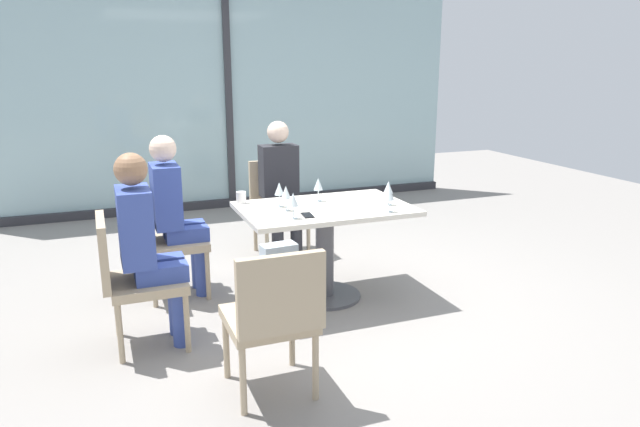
# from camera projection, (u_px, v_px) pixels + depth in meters

# --- Properties ---
(ground_plane) EXTENTS (12.00, 12.00, 0.00)m
(ground_plane) POSITION_uv_depth(u_px,v_px,m) (325.00, 297.00, 4.60)
(ground_plane) COLOR gray
(window_wall_backdrop) EXTENTS (5.92, 0.10, 2.70)m
(window_wall_backdrop) POSITION_uv_depth(u_px,v_px,m) (229.00, 109.00, 7.17)
(window_wall_backdrop) COLOR #96B7BC
(window_wall_backdrop) RESTS_ON ground_plane
(dining_table_main) EXTENTS (1.27, 0.83, 0.73)m
(dining_table_main) POSITION_uv_depth(u_px,v_px,m) (325.00, 231.00, 4.46)
(dining_table_main) COLOR silver
(dining_table_main) RESTS_ON ground_plane
(chair_near_window) EXTENTS (0.46, 0.51, 0.87)m
(chair_near_window) POSITION_uv_depth(u_px,v_px,m) (278.00, 201.00, 5.56)
(chair_near_window) COLOR tan
(chair_near_window) RESTS_ON ground_plane
(chair_far_left) EXTENTS (0.50, 0.46, 0.87)m
(chair_far_left) POSITION_uv_depth(u_px,v_px,m) (162.00, 235.00, 4.50)
(chair_far_left) COLOR tan
(chair_far_left) RESTS_ON ground_plane
(chair_side_end) EXTENTS (0.50, 0.46, 0.87)m
(chair_side_end) POSITION_uv_depth(u_px,v_px,m) (131.00, 274.00, 3.68)
(chair_side_end) COLOR tan
(chair_side_end) RESTS_ON ground_plane
(chair_front_left) EXTENTS (0.46, 0.50, 0.87)m
(chair_front_left) POSITION_uv_depth(u_px,v_px,m) (273.00, 313.00, 3.11)
(chair_front_left) COLOR tan
(chair_front_left) RESTS_ON ground_plane
(person_near_window) EXTENTS (0.34, 0.39, 1.26)m
(person_near_window) POSITION_uv_depth(u_px,v_px,m) (281.00, 183.00, 5.41)
(person_near_window) COLOR #28282D
(person_near_window) RESTS_ON ground_plane
(person_far_left) EXTENTS (0.39, 0.34, 1.26)m
(person_far_left) POSITION_uv_depth(u_px,v_px,m) (175.00, 208.00, 4.48)
(person_far_left) COLOR #384C9E
(person_far_left) RESTS_ON ground_plane
(person_side_end) EXTENTS (0.39, 0.34, 1.26)m
(person_side_end) POSITION_uv_depth(u_px,v_px,m) (147.00, 241.00, 3.67)
(person_side_end) COLOR #384C9E
(person_side_end) RESTS_ON ground_plane
(wine_glass_0) EXTENTS (0.07, 0.07, 0.18)m
(wine_glass_0) POSITION_uv_depth(u_px,v_px,m) (293.00, 200.00, 4.04)
(wine_glass_0) COLOR silver
(wine_glass_0) RESTS_ON dining_table_main
(wine_glass_1) EXTENTS (0.07, 0.07, 0.18)m
(wine_glass_1) POSITION_uv_depth(u_px,v_px,m) (318.00, 185.00, 4.54)
(wine_glass_1) COLOR silver
(wine_glass_1) RESTS_ON dining_table_main
(wine_glass_2) EXTENTS (0.07, 0.07, 0.18)m
(wine_glass_2) POSITION_uv_depth(u_px,v_px,m) (286.00, 193.00, 4.25)
(wine_glass_2) COLOR silver
(wine_glass_2) RESTS_ON dining_table_main
(wine_glass_3) EXTENTS (0.07, 0.07, 0.18)m
(wine_glass_3) POSITION_uv_depth(u_px,v_px,m) (388.00, 188.00, 4.42)
(wine_glass_3) COLOR silver
(wine_glass_3) RESTS_ON dining_table_main
(wine_glass_4) EXTENTS (0.07, 0.07, 0.18)m
(wine_glass_4) POSITION_uv_depth(u_px,v_px,m) (279.00, 189.00, 4.37)
(wine_glass_4) COLOR silver
(wine_glass_4) RESTS_ON dining_table_main
(wine_glass_5) EXTENTS (0.07, 0.07, 0.18)m
(wine_glass_5) POSITION_uv_depth(u_px,v_px,m) (389.00, 194.00, 4.22)
(wine_glass_5) COLOR silver
(wine_glass_5) RESTS_ON dining_table_main
(coffee_cup) EXTENTS (0.08, 0.08, 0.09)m
(coffee_cup) POSITION_uv_depth(u_px,v_px,m) (241.00, 197.00, 4.50)
(coffee_cup) COLOR white
(coffee_cup) RESTS_ON dining_table_main
(cell_phone_on_table) EXTENTS (0.08, 0.15, 0.01)m
(cell_phone_on_table) POSITION_uv_depth(u_px,v_px,m) (307.00, 215.00, 4.14)
(cell_phone_on_table) COLOR black
(cell_phone_on_table) RESTS_ON dining_table_main
(handbag_0) EXTENTS (0.31, 0.19, 0.28)m
(handbag_0) POSITION_uv_depth(u_px,v_px,m) (279.00, 260.00, 5.02)
(handbag_0) COLOR silver
(handbag_0) RESTS_ON ground_plane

